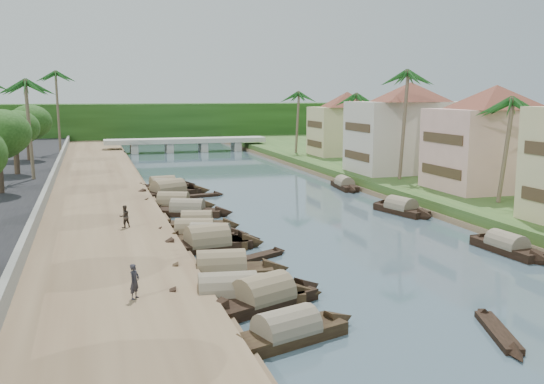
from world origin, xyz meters
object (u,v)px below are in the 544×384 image
object	(u,v)px
sampan_1	(263,298)
bridge	(186,142)
sampan_0	(286,333)
person_near	(134,281)

from	to	relation	value
sampan_1	bridge	bearing A→B (deg)	60.55
sampan_0	person_near	xyz separation A→B (m)	(-5.68, 4.93, 1.21)
sampan_1	person_near	world-z (taller)	person_near
sampan_0	sampan_1	size ratio (longest dim) A/B	0.97
sampan_0	bridge	bearing A→B (deg)	65.76
sampan_0	sampan_1	distance (m)	4.35
sampan_0	sampan_1	xyz separation A→B (m)	(0.26, 4.34, 0.01)
sampan_1	person_near	bearing A→B (deg)	151.08
person_near	sampan_0	bearing A→B (deg)	-94.63
bridge	sampan_0	size ratio (longest dim) A/B	3.73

